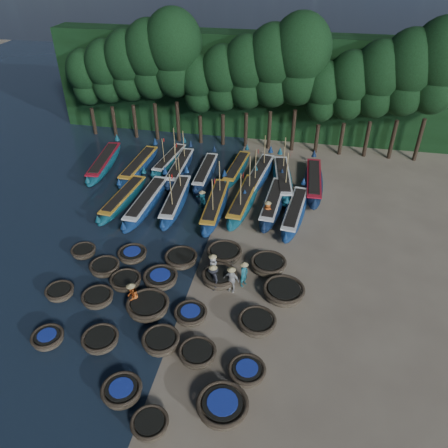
% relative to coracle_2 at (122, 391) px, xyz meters
% --- Properties ---
extents(ground, '(120.00, 120.00, 0.00)m').
position_rel_coracle_2_xyz_m(ground, '(1.13, 9.05, -0.43)').
color(ground, gray).
rests_on(ground, ground).
extents(foliage_wall, '(40.00, 3.00, 10.00)m').
position_rel_coracle_2_xyz_m(foliage_wall, '(1.13, 32.55, 4.57)').
color(foliage_wall, black).
rests_on(foliage_wall, ground).
extents(coracle_2, '(2.26, 2.26, 0.74)m').
position_rel_coracle_2_xyz_m(coracle_2, '(0.00, 0.00, 0.00)').
color(coracle_2, brown).
rests_on(coracle_2, ground).
extents(coracle_3, '(1.71, 1.71, 0.65)m').
position_rel_coracle_2_xyz_m(coracle_3, '(1.80, -1.26, -0.06)').
color(coracle_3, brown).
rests_on(coracle_3, ground).
extents(coracle_4, '(2.52, 2.52, 0.81)m').
position_rel_coracle_2_xyz_m(coracle_4, '(4.74, 0.14, 0.04)').
color(coracle_4, brown).
rests_on(coracle_4, ground).
extents(coracle_5, '(1.80, 1.80, 0.66)m').
position_rel_coracle_2_xyz_m(coracle_5, '(-5.06, 2.26, -0.05)').
color(coracle_5, brown).
rests_on(coracle_5, ground).
extents(coracle_6, '(2.42, 2.42, 0.67)m').
position_rel_coracle_2_xyz_m(coracle_6, '(-2.30, 2.69, -0.04)').
color(coracle_6, brown).
rests_on(coracle_6, ground).
extents(coracle_7, '(2.14, 2.14, 0.77)m').
position_rel_coracle_2_xyz_m(coracle_7, '(0.86, 3.18, 0.01)').
color(coracle_7, brown).
rests_on(coracle_7, ground).
extents(coracle_8, '(1.96, 1.96, 0.67)m').
position_rel_coracle_2_xyz_m(coracle_8, '(2.90, 2.83, -0.04)').
color(coracle_8, brown).
rests_on(coracle_8, ground).
extents(coracle_9, '(1.88, 1.88, 0.70)m').
position_rel_coracle_2_xyz_m(coracle_9, '(5.52, 2.23, -0.02)').
color(coracle_9, brown).
rests_on(coracle_9, ground).
extents(coracle_10, '(2.00, 2.00, 0.65)m').
position_rel_coracle_2_xyz_m(coracle_10, '(-6.20, 5.61, -0.05)').
color(coracle_10, brown).
rests_on(coracle_10, ground).
extents(coracle_11, '(2.05, 2.05, 0.67)m').
position_rel_coracle_2_xyz_m(coracle_11, '(-3.78, 5.58, -0.04)').
color(coracle_11, brown).
rests_on(coracle_11, ground).
extents(coracle_12, '(2.54, 2.54, 0.82)m').
position_rel_coracle_2_xyz_m(coracle_12, '(-0.64, 5.43, 0.04)').
color(coracle_12, brown).
rests_on(coracle_12, ground).
extents(coracle_13, '(2.07, 2.07, 0.66)m').
position_rel_coracle_2_xyz_m(coracle_13, '(1.86, 5.39, -0.04)').
color(coracle_13, brown).
rests_on(coracle_13, ground).
extents(coracle_14, '(2.56, 2.56, 0.76)m').
position_rel_coracle_2_xyz_m(coracle_14, '(5.58, 5.45, 0.00)').
color(coracle_14, brown).
rests_on(coracle_14, ground).
extents(coracle_15, '(1.92, 1.92, 0.70)m').
position_rel_coracle_2_xyz_m(coracle_15, '(-4.51, 8.21, -0.03)').
color(coracle_15, brown).
rests_on(coracle_15, ground).
extents(coracle_16, '(2.36, 2.36, 0.67)m').
position_rel_coracle_2_xyz_m(coracle_16, '(-2.73, 7.28, -0.05)').
color(coracle_16, brown).
rests_on(coracle_16, ground).
extents(coracle_17, '(2.53, 2.53, 0.79)m').
position_rel_coracle_2_xyz_m(coracle_17, '(-0.69, 7.83, 0.03)').
color(coracle_17, brown).
rests_on(coracle_17, ground).
extents(coracle_18, '(2.60, 2.60, 0.84)m').
position_rel_coracle_2_xyz_m(coracle_18, '(2.82, 8.63, 0.05)').
color(coracle_18, brown).
rests_on(coracle_18, ground).
extents(coracle_19, '(2.95, 2.95, 0.82)m').
position_rel_coracle_2_xyz_m(coracle_19, '(6.80, 8.12, 0.04)').
color(coracle_19, brown).
rests_on(coracle_19, ground).
extents(coracle_20, '(1.81, 1.81, 0.64)m').
position_rel_coracle_2_xyz_m(coracle_20, '(-6.60, 9.51, -0.06)').
color(coracle_20, brown).
rests_on(coracle_20, ground).
extents(coracle_21, '(1.96, 1.96, 0.68)m').
position_rel_coracle_2_xyz_m(coracle_21, '(-3.27, 9.81, -0.03)').
color(coracle_21, brown).
rests_on(coracle_21, ground).
extents(coracle_22, '(2.63, 2.63, 0.75)m').
position_rel_coracle_2_xyz_m(coracle_22, '(0.01, 9.97, 0.00)').
color(coracle_22, brown).
rests_on(coracle_22, ground).
extents(coracle_23, '(2.80, 2.80, 0.79)m').
position_rel_coracle_2_xyz_m(coracle_23, '(2.66, 11.04, 0.02)').
color(coracle_23, brown).
rests_on(coracle_23, ground).
extents(coracle_24, '(2.75, 2.75, 0.82)m').
position_rel_coracle_2_xyz_m(coracle_24, '(5.63, 10.43, 0.04)').
color(coracle_24, brown).
rests_on(coracle_24, ground).
extents(long_boat_2, '(2.09, 8.13, 1.44)m').
position_rel_coracle_2_xyz_m(long_boat_2, '(-6.49, 16.26, 0.12)').
color(long_boat_2, '#115160').
rests_on(long_boat_2, ground).
extents(long_boat_3, '(1.91, 8.86, 1.56)m').
position_rel_coracle_2_xyz_m(long_boat_3, '(-4.48, 16.06, 0.17)').
color(long_boat_3, navy).
rests_on(long_boat_3, ground).
extents(long_boat_4, '(2.00, 8.64, 3.68)m').
position_rel_coracle_2_xyz_m(long_boat_4, '(-2.35, 16.79, 0.16)').
color(long_boat_4, navy).
rests_on(long_boat_4, ground).
extents(long_boat_5, '(1.77, 8.76, 3.72)m').
position_rel_coracle_2_xyz_m(long_boat_5, '(0.84, 16.65, 0.16)').
color(long_boat_5, navy).
rests_on(long_boat_5, ground).
extents(long_boat_6, '(2.28, 8.91, 3.80)m').
position_rel_coracle_2_xyz_m(long_boat_6, '(2.88, 17.77, 0.17)').
color(long_boat_6, '#115160').
rests_on(long_boat_6, ground).
extents(long_boat_7, '(2.06, 8.57, 1.51)m').
position_rel_coracle_2_xyz_m(long_boat_7, '(5.17, 17.88, 0.15)').
color(long_boat_7, '#11253E').
rests_on(long_boat_7, ground).
extents(long_boat_8, '(2.28, 8.27, 1.46)m').
position_rel_coracle_2_xyz_m(long_boat_8, '(6.89, 16.87, 0.13)').
color(long_boat_8, navy).
rests_on(long_boat_8, ground).
extents(long_boat_9, '(2.58, 8.97, 1.59)m').
position_rel_coracle_2_xyz_m(long_boat_9, '(-10.54, 21.74, 0.18)').
color(long_boat_9, '#115160').
rests_on(long_boat_9, ground).
extents(long_boat_10, '(1.84, 8.65, 1.52)m').
position_rel_coracle_2_xyz_m(long_boat_10, '(-7.25, 21.83, 0.15)').
color(long_boat_10, navy).
rests_on(long_boat_10, ground).
extents(long_boat_11, '(2.14, 7.56, 3.23)m').
position_rel_coracle_2_xyz_m(long_boat_11, '(-4.94, 23.55, 0.08)').
color(long_boat_11, '#115160').
rests_on(long_boat_11, ground).
extents(long_boat_12, '(1.59, 8.31, 3.53)m').
position_rel_coracle_2_xyz_m(long_boat_12, '(-3.58, 22.25, 0.13)').
color(long_boat_12, '#11253E').
rests_on(long_boat_12, ground).
extents(long_boat_13, '(1.48, 7.94, 1.40)m').
position_rel_coracle_2_xyz_m(long_boat_13, '(-1.17, 21.87, 0.10)').
color(long_boat_13, '#11253E').
rests_on(long_boat_13, ground).
extents(long_boat_14, '(2.03, 7.65, 1.35)m').
position_rel_coracle_2_xyz_m(long_boat_14, '(1.41, 23.02, 0.09)').
color(long_boat_14, '#115160').
rests_on(long_boat_14, ground).
extents(long_boat_15, '(2.68, 8.75, 3.75)m').
position_rel_coracle_2_xyz_m(long_boat_15, '(3.47, 22.08, 0.17)').
color(long_boat_15, navy).
rests_on(long_boat_15, ground).
extents(long_boat_16, '(2.87, 8.91, 3.82)m').
position_rel_coracle_2_xyz_m(long_boat_16, '(5.55, 21.77, 0.18)').
color(long_boat_16, '#115160').
rests_on(long_boat_16, ground).
extents(long_boat_17, '(1.84, 8.96, 1.58)m').
position_rel_coracle_2_xyz_m(long_boat_17, '(8.13, 21.83, 0.17)').
color(long_boat_17, '#11253E').
rests_on(long_boat_17, ground).
extents(fisherman_0, '(0.55, 0.80, 1.77)m').
position_rel_coracle_2_xyz_m(fisherman_0, '(2.28, 9.26, 0.43)').
color(fisherman_0, silver).
rests_on(fisherman_0, ground).
extents(fisherman_1, '(0.64, 0.73, 1.87)m').
position_rel_coracle_2_xyz_m(fisherman_1, '(4.31, 8.77, 0.51)').
color(fisherman_1, '#1B6371').
rests_on(fisherman_1, ground).
extents(fisherman_2, '(0.76, 0.91, 1.90)m').
position_rel_coracle_2_xyz_m(fisherman_2, '(-1.62, 5.64, 0.47)').
color(fisherman_2, '#CF551B').
rests_on(fisherman_2, ground).
extents(fisherman_3, '(1.14, 1.31, 1.96)m').
position_rel_coracle_2_xyz_m(fisherman_3, '(2.58, 8.04, 0.49)').
color(fisherman_3, black).
rests_on(fisherman_3, ground).
extents(fisherman_4, '(1.05, 0.61, 1.89)m').
position_rel_coracle_2_xyz_m(fisherman_4, '(3.66, 8.14, 0.48)').
color(fisherman_4, silver).
rests_on(fisherman_4, ground).
extents(fisherman_5, '(1.24, 1.37, 1.72)m').
position_rel_coracle_2_xyz_m(fisherman_5, '(-0.23, 16.83, 0.37)').
color(fisherman_5, '#1B6371').
rests_on(fisherman_5, ground).
extents(fisherman_6, '(0.92, 0.75, 1.83)m').
position_rel_coracle_2_xyz_m(fisherman_6, '(4.90, 16.08, 0.45)').
color(fisherman_6, '#CF551B').
rests_on(fisherman_6, ground).
extents(tree_0, '(3.68, 3.68, 8.68)m').
position_rel_coracle_2_xyz_m(tree_0, '(-14.87, 29.05, 5.54)').
color(tree_0, black).
rests_on(tree_0, ground).
extents(tree_1, '(4.09, 4.09, 9.65)m').
position_rel_coracle_2_xyz_m(tree_1, '(-12.57, 29.05, 6.22)').
color(tree_1, black).
rests_on(tree_1, ground).
extents(tree_2, '(4.51, 4.51, 10.63)m').
position_rel_coracle_2_xyz_m(tree_2, '(-10.27, 29.05, 6.89)').
color(tree_2, black).
rests_on(tree_2, ground).
extents(tree_3, '(4.92, 4.92, 11.60)m').
position_rel_coracle_2_xyz_m(tree_3, '(-7.97, 29.05, 7.57)').
color(tree_3, black).
rests_on(tree_3, ground).
extents(tree_4, '(5.34, 5.34, 12.58)m').
position_rel_coracle_2_xyz_m(tree_4, '(-5.67, 29.05, 8.24)').
color(tree_4, black).
rests_on(tree_4, ground).
extents(tree_5, '(3.68, 3.68, 8.68)m').
position_rel_coracle_2_xyz_m(tree_5, '(-3.37, 29.05, 5.54)').
color(tree_5, black).
rests_on(tree_5, ground).
extents(tree_6, '(4.09, 4.09, 9.65)m').
position_rel_coracle_2_xyz_m(tree_6, '(-1.07, 29.05, 6.22)').
color(tree_6, black).
rests_on(tree_6, ground).
extents(tree_7, '(4.51, 4.51, 10.63)m').
position_rel_coracle_2_xyz_m(tree_7, '(1.23, 29.05, 6.89)').
color(tree_7, black).
rests_on(tree_7, ground).
extents(tree_8, '(4.92, 4.92, 11.60)m').
position_rel_coracle_2_xyz_m(tree_8, '(3.53, 29.05, 7.57)').
color(tree_8, black).
rests_on(tree_8, ground).
extents(tree_9, '(5.34, 5.34, 12.58)m').
position_rel_coracle_2_xyz_m(tree_9, '(5.83, 29.05, 8.24)').
color(tree_9, black).
rests_on(tree_9, ground).
extents(tree_10, '(3.68, 3.68, 8.68)m').
position_rel_coracle_2_xyz_m(tree_10, '(8.13, 29.05, 5.54)').
color(tree_10, black).
rests_on(tree_10, ground).
extents(tree_11, '(4.09, 4.09, 9.65)m').
position_rel_coracle_2_xyz_m(tree_11, '(10.43, 29.05, 6.22)').
color(tree_11, black).
rests_on(tree_11, ground).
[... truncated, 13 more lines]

